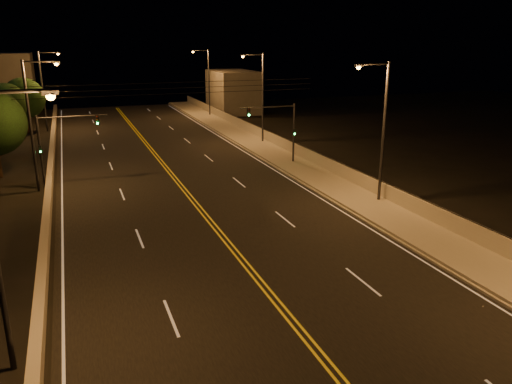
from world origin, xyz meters
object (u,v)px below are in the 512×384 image
object	(u,v)px
streetlight_1	(381,125)
traffic_signal_right	(283,126)
streetlight_5	(34,118)
streetlight_6	(45,86)
traffic_signal_left	(55,141)
tree_3	(24,98)
streetlight_2	(260,93)
streetlight_3	(207,79)
tree_2	(6,103)

from	to	relation	value
streetlight_1	traffic_signal_right	distance (m)	12.56
streetlight_5	streetlight_6	world-z (taller)	same
streetlight_5	streetlight_6	distance (m)	27.08
traffic_signal_right	traffic_signal_left	size ratio (longest dim) A/B	1.00
traffic_signal_left	tree_3	bearing A→B (deg)	97.94
traffic_signal_right	tree_3	xyz separation A→B (m)	(-22.28, 25.96, 0.60)
streetlight_2	traffic_signal_left	xyz separation A→B (m)	(-20.26, -9.63, -1.93)
streetlight_3	streetlight_5	bearing A→B (deg)	-124.04
streetlight_3	tree_3	bearing A→B (deg)	-168.34
streetlight_1	traffic_signal_right	xyz separation A→B (m)	(-1.60, 12.31, -1.93)
tree_3	traffic_signal_right	bearing A→B (deg)	-49.36
streetlight_1	streetlight_5	xyz separation A→B (m)	(-21.46, 11.42, 0.00)
streetlight_3	tree_2	bearing A→B (deg)	-163.47
traffic_signal_left	traffic_signal_right	bearing A→B (deg)	0.00
streetlight_1	traffic_signal_right	size ratio (longest dim) A/B	1.73
traffic_signal_right	tree_2	world-z (taller)	tree_2
streetlight_5	streetlight_3	bearing A→B (deg)	55.96
streetlight_6	tree_3	size ratio (longest dim) A/B	1.45
traffic_signal_right	tree_2	bearing A→B (deg)	135.86
streetlight_6	traffic_signal_left	distance (m)	26.30
streetlight_2	streetlight_3	bearing A→B (deg)	90.00
traffic_signal_right	traffic_signal_left	world-z (taller)	same
tree_3	streetlight_1	bearing A→B (deg)	-58.04
tree_2	tree_3	size ratio (longest dim) A/B	0.94
streetlight_3	tree_3	size ratio (longest dim) A/B	1.45
streetlight_5	streetlight_2	bearing A→B (deg)	26.12
traffic_signal_right	tree_2	distance (m)	33.44
tree_3	tree_2	bearing A→B (deg)	-122.79
traffic_signal_right	traffic_signal_left	distance (m)	18.66
traffic_signal_left	tree_2	size ratio (longest dim) A/B	0.89
streetlight_1	streetlight_2	size ratio (longest dim) A/B	1.00
streetlight_2	tree_2	world-z (taller)	streetlight_2
streetlight_6	tree_2	world-z (taller)	streetlight_6
streetlight_2	traffic_signal_left	distance (m)	22.52
streetlight_1	tree_2	size ratio (longest dim) A/B	1.54
traffic_signal_right	streetlight_3	bearing A→B (deg)	87.03
traffic_signal_right	traffic_signal_left	bearing A→B (deg)	180.00
streetlight_1	streetlight_5	size ratio (longest dim) A/B	1.00
traffic_signal_right	streetlight_5	bearing A→B (deg)	-177.44
streetlight_3	traffic_signal_right	distance (m)	30.99
traffic_signal_left	streetlight_1	bearing A→B (deg)	-31.29
streetlight_1	streetlight_2	bearing A→B (deg)	90.00
streetlight_1	traffic_signal_right	bearing A→B (deg)	97.41
streetlight_1	tree_2	bearing A→B (deg)	125.72
streetlight_2	streetlight_6	size ratio (longest dim) A/B	1.00
streetlight_6	traffic_signal_right	distance (m)	32.93
streetlight_1	streetlight_5	world-z (taller)	same
streetlight_2	tree_3	bearing A→B (deg)	145.64
streetlight_1	streetlight_3	size ratio (longest dim) A/B	1.00
streetlight_2	streetlight_6	world-z (taller)	same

